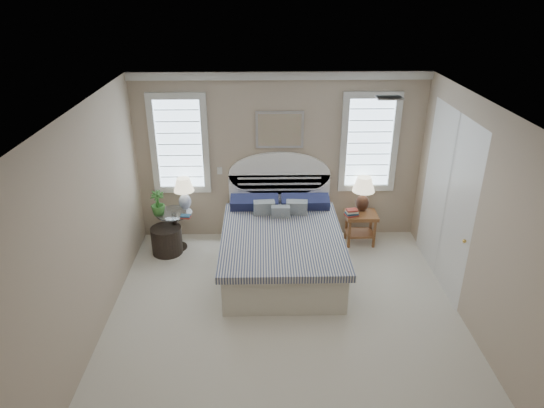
{
  "coord_description": "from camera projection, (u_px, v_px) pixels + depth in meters",
  "views": [
    {
      "loc": [
        -0.28,
        -4.74,
        3.92
      ],
      "look_at": [
        -0.15,
        1.0,
        1.25
      ],
      "focal_mm": 32.0,
      "sensor_mm": 36.0,
      "label": 1
    }
  ],
  "objects": [
    {
      "name": "side_table_left",
      "position": [
        175.0,
        226.0,
        7.62
      ],
      "size": [
        0.56,
        0.56,
        0.63
      ],
      "color": "black",
      "rests_on": "floor"
    },
    {
      "name": "books_left",
      "position": [
        185.0,
        216.0,
        7.34
      ],
      "size": [
        0.17,
        0.13,
        0.04
      ],
      "rotation": [
        0.0,
        0.0,
        -0.14
      ],
      "color": "#9E3127",
      "rests_on": "side_table_left"
    },
    {
      "name": "wall_right",
      "position": [
        488.0,
        231.0,
        5.43
      ],
      "size": [
        0.02,
        5.0,
        2.7
      ],
      "primitive_type": "cube",
      "color": "tan",
      "rests_on": "floor"
    },
    {
      "name": "hvac_vent",
      "position": [
        389.0,
        98.0,
        5.57
      ],
      "size": [
        0.3,
        0.2,
        0.02
      ],
      "primitive_type": "cube",
      "color": "#B2B2B2",
      "rests_on": "ceiling"
    },
    {
      "name": "window_right",
      "position": [
        369.0,
        143.0,
        7.56
      ],
      "size": [
        0.9,
        0.06,
        1.6
      ],
      "primitive_type": "cube",
      "color": "#C9E7FF",
      "rests_on": "wall_back"
    },
    {
      "name": "floor_pot",
      "position": [
        167.0,
        240.0,
        7.56
      ],
      "size": [
        0.56,
        0.56,
        0.43
      ],
      "primitive_type": "cylinder",
      "rotation": [
        0.0,
        0.0,
        -0.21
      ],
      "color": "black",
      "rests_on": "floor"
    },
    {
      "name": "painting",
      "position": [
        280.0,
        130.0,
        7.42
      ],
      "size": [
        0.74,
        0.04,
        0.58
      ],
      "primitive_type": "cube",
      "color": "silver",
      "rests_on": "wall_back"
    },
    {
      "name": "lamp_right",
      "position": [
        363.0,
        190.0,
        7.68
      ],
      "size": [
        0.36,
        0.36,
        0.58
      ],
      "rotation": [
        0.0,
        0.0,
        0.03
      ],
      "color": "black",
      "rests_on": "nightstand_right"
    },
    {
      "name": "lamp_left",
      "position": [
        184.0,
        190.0,
        7.52
      ],
      "size": [
        0.32,
        0.32,
        0.52
      ],
      "rotation": [
        0.0,
        0.0,
        0.02
      ],
      "color": "white",
      "rests_on": "side_table_left"
    },
    {
      "name": "nightstand_right",
      "position": [
        361.0,
        222.0,
        7.77
      ],
      "size": [
        0.5,
        0.4,
        0.53
      ],
      "color": "brown",
      "rests_on": "floor"
    },
    {
      "name": "ceiling",
      "position": [
        289.0,
        114.0,
        4.81
      ],
      "size": [
        4.5,
        5.0,
        0.01
      ],
      "primitive_type": "cube",
      "color": "white",
      "rests_on": "wall_back"
    },
    {
      "name": "potted_plant",
      "position": [
        158.0,
        203.0,
        7.36
      ],
      "size": [
        0.25,
        0.25,
        0.39
      ],
      "primitive_type": "imported",
      "rotation": [
        0.0,
        0.0,
        0.16
      ],
      "color": "#407930",
      "rests_on": "side_table_left"
    },
    {
      "name": "floor",
      "position": [
        286.0,
        330.0,
        5.96
      ],
      "size": [
        4.5,
        5.0,
        0.01
      ],
      "primitive_type": "cube",
      "color": "beige",
      "rests_on": "ground"
    },
    {
      "name": "bed",
      "position": [
        281.0,
        244.0,
        7.11
      ],
      "size": [
        1.72,
        2.28,
        1.47
      ],
      "color": "beige",
      "rests_on": "floor"
    },
    {
      "name": "window_left",
      "position": [
        180.0,
        144.0,
        7.5
      ],
      "size": [
        0.9,
        0.06,
        1.6
      ],
      "primitive_type": "cube",
      "color": "#C9E7FF",
      "rests_on": "wall_back"
    },
    {
      "name": "switch_plate",
      "position": [
        220.0,
        171.0,
        7.7
      ],
      "size": [
        0.08,
        0.01,
        0.12
      ],
      "primitive_type": "cube",
      "color": "silver",
      "rests_on": "wall_back"
    },
    {
      "name": "crown_molding",
      "position": [
        280.0,
        75.0,
        7.07
      ],
      "size": [
        4.5,
        0.08,
        0.12
      ],
      "primitive_type": "cube",
      "color": "silver",
      "rests_on": "wall_back"
    },
    {
      "name": "books_right",
      "position": [
        352.0,
        213.0,
        7.62
      ],
      "size": [
        0.23,
        0.19,
        0.11
      ],
      "rotation": [
        0.0,
        0.0,
        0.25
      ],
      "color": "#9E3127",
      "rests_on": "nightstand_right"
    },
    {
      "name": "closet_door",
      "position": [
        446.0,
        199.0,
        6.58
      ],
      "size": [
        0.02,
        1.8,
        2.4
      ],
      "primitive_type": "cube",
      "color": "silver",
      "rests_on": "floor"
    },
    {
      "name": "wall_back",
      "position": [
        279.0,
        158.0,
        7.65
      ],
      "size": [
        4.5,
        0.02,
        2.7
      ],
      "primitive_type": "cube",
      "color": "tan",
      "rests_on": "floor"
    },
    {
      "name": "wall_left",
      "position": [
        84.0,
        236.0,
        5.34
      ],
      "size": [
        0.02,
        5.0,
        2.7
      ],
      "primitive_type": "cube",
      "color": "tan",
      "rests_on": "floor"
    }
  ]
}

